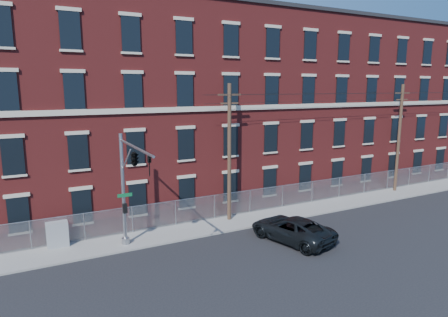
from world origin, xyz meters
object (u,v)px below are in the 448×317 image
object	(u,v)px
utility_pole_near	(229,150)
utility_cabinet	(57,234)
traffic_signal_mast	(132,169)
pickup_truck	(292,229)

from	to	relation	value
utility_pole_near	utility_cabinet	xyz separation A→B (m)	(-11.81, 0.40, -4.43)
utility_cabinet	traffic_signal_mast	bearing A→B (deg)	-44.59
traffic_signal_mast	utility_cabinet	world-z (taller)	traffic_signal_mast
pickup_truck	utility_cabinet	world-z (taller)	utility_cabinet
pickup_truck	utility_pole_near	bearing A→B (deg)	-85.99
traffic_signal_mast	utility_cabinet	size ratio (longest dim) A/B	4.44
utility_pole_near	pickup_truck	bearing A→B (deg)	-71.26
pickup_truck	traffic_signal_mast	bearing A→B (deg)	-25.35
traffic_signal_mast	utility_pole_near	size ratio (longest dim) A/B	0.70
traffic_signal_mast	utility_pole_near	world-z (taller)	utility_pole_near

